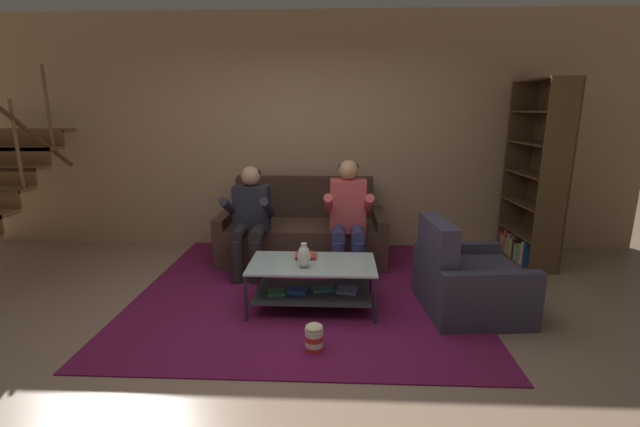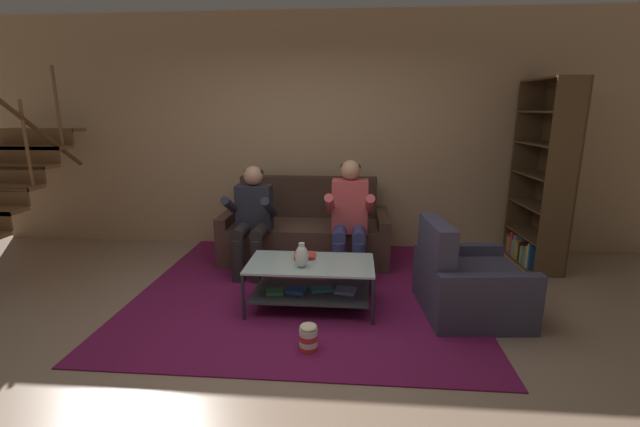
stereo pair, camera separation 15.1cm
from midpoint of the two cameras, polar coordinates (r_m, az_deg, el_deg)
name	(u,v)px [view 2 (the right image)]	position (r m, az deg, el deg)	size (l,w,h in m)	color
ground	(276,338)	(3.52, -4.59, -16.18)	(16.80, 16.80, 0.00)	#927660
back_partition	(309,134)	(5.50, -0.72, 10.56)	(8.40, 0.12, 2.90)	tan
couch	(306,233)	(5.12, -1.01, -2.63)	(1.93, 0.86, 0.95)	#473026
person_seated_left	(252,216)	(4.62, -8.13, -0.30)	(0.50, 0.58, 1.17)	black
person_seated_right	(350,214)	(4.50, 4.93, -0.13)	(0.50, 0.58, 1.24)	navy
coffee_table	(311,279)	(3.86, -0.10, -8.67)	(1.11, 0.61, 0.43)	#A8BFBB
area_rug	(307,283)	(4.47, -0.77, -9.28)	(3.19, 3.28, 0.01)	#671441
vase	(302,256)	(3.67, -1.27, -5.67)	(0.11, 0.11, 0.22)	silver
book_stack	(305,255)	(3.93, -0.97, -5.63)	(0.20, 0.19, 0.03)	red
bookshelf	(542,194)	(5.47, 28.18, 2.31)	(0.38, 0.90, 2.07)	brown
armchair	(467,284)	(4.01, 20.02, -8.84)	(0.90, 0.95, 0.83)	#383448
popcorn_tub	(308,337)	(3.29, -0.19, -16.18)	(0.14, 0.14, 0.22)	red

